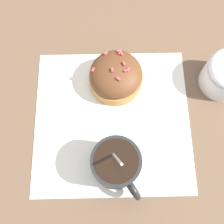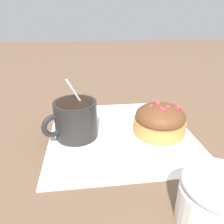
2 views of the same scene
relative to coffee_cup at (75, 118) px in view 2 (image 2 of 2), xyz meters
name	(u,v)px [view 2 (image 2 of 2)]	position (x,y,z in m)	size (l,w,h in m)	color
ground_plane	(121,133)	(0.08, 0.01, -0.04)	(3.00, 3.00, 0.00)	brown
paper_napkin	(121,132)	(0.08, 0.01, -0.04)	(0.27, 0.28, 0.00)	white
coffee_cup	(75,118)	(0.00, 0.00, 0.00)	(0.09, 0.08, 0.11)	black
frosted_pastry	(160,120)	(0.16, 0.00, -0.01)	(0.10, 0.10, 0.06)	#C18442
sugar_bowl	(218,198)	(0.16, -0.20, -0.01)	(0.08, 0.08, 0.07)	white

